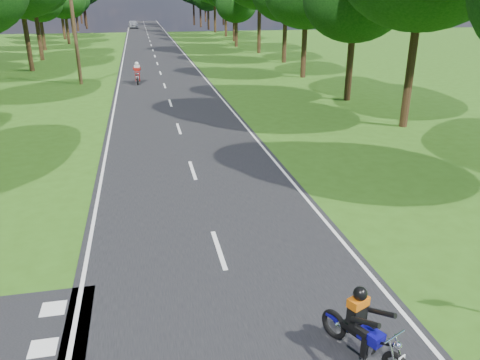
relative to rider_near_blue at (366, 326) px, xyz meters
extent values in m
plane|color=#2A5212|center=(-1.91, 2.35, -0.72)|extent=(160.00, 160.00, 0.00)
cube|color=black|center=(-1.91, 52.35, -0.71)|extent=(7.00, 140.00, 0.02)
cube|color=silver|center=(-1.91, 4.35, -0.70)|extent=(0.12, 2.00, 0.01)
cube|color=silver|center=(-1.91, 10.35, -0.70)|extent=(0.12, 2.00, 0.01)
cube|color=silver|center=(-1.91, 16.35, -0.70)|extent=(0.12, 2.00, 0.01)
cube|color=silver|center=(-1.91, 22.35, -0.70)|extent=(0.12, 2.00, 0.01)
cube|color=silver|center=(-1.91, 28.35, -0.70)|extent=(0.12, 2.00, 0.01)
cube|color=silver|center=(-1.91, 34.35, -0.70)|extent=(0.12, 2.00, 0.01)
cube|color=silver|center=(-1.91, 40.35, -0.70)|extent=(0.12, 2.00, 0.01)
cube|color=silver|center=(-1.91, 46.35, -0.70)|extent=(0.12, 2.00, 0.01)
cube|color=silver|center=(-1.91, 52.35, -0.70)|extent=(0.12, 2.00, 0.01)
cube|color=silver|center=(-1.91, 58.35, -0.70)|extent=(0.12, 2.00, 0.01)
cube|color=silver|center=(-1.91, 64.35, -0.70)|extent=(0.12, 2.00, 0.01)
cube|color=silver|center=(-1.91, 70.35, -0.70)|extent=(0.12, 2.00, 0.01)
cube|color=silver|center=(-1.91, 76.35, -0.70)|extent=(0.12, 2.00, 0.01)
cube|color=silver|center=(-1.91, 82.35, -0.70)|extent=(0.12, 2.00, 0.01)
cube|color=silver|center=(-1.91, 88.35, -0.70)|extent=(0.12, 2.00, 0.01)
cube|color=silver|center=(-1.91, 94.35, -0.70)|extent=(0.12, 2.00, 0.01)
cube|color=silver|center=(-1.91, 100.35, -0.70)|extent=(0.12, 2.00, 0.01)
cube|color=silver|center=(-1.91, 106.35, -0.70)|extent=(0.12, 2.00, 0.01)
cube|color=silver|center=(-1.91, 112.35, -0.70)|extent=(0.12, 2.00, 0.01)
cube|color=silver|center=(-1.91, 118.35, -0.70)|extent=(0.12, 2.00, 0.01)
cube|color=silver|center=(-5.21, 52.35, -0.70)|extent=(0.10, 140.00, 0.01)
cube|color=silver|center=(1.39, 52.35, -0.70)|extent=(0.10, 140.00, 0.01)
cube|color=silver|center=(-5.71, 1.45, -0.70)|extent=(0.50, 0.50, 0.01)
cube|color=silver|center=(-5.71, 2.65, -0.70)|extent=(0.50, 0.50, 0.01)
cylinder|color=black|center=(-12.73, 37.94, 1.44)|extent=(0.40, 0.40, 4.32)
cylinder|color=black|center=(-13.16, 45.44, 1.48)|extent=(0.40, 0.40, 4.40)
cylinder|color=black|center=(-14.51, 55.13, 0.88)|extent=(0.40, 0.40, 3.20)
ellipsoid|color=black|center=(-14.51, 55.13, 4.82)|extent=(5.60, 5.60, 4.76)
cylinder|color=black|center=(-12.65, 62.50, 0.89)|extent=(0.40, 0.40, 3.22)
ellipsoid|color=black|center=(-12.65, 62.50, 4.85)|extent=(5.64, 5.64, 4.79)
cylinder|color=black|center=(-14.20, 70.26, 1.08)|extent=(0.40, 0.40, 3.61)
cylinder|color=black|center=(-13.84, 78.09, 0.61)|extent=(0.40, 0.40, 2.67)
ellipsoid|color=black|center=(-13.84, 78.09, 3.89)|extent=(4.67, 4.67, 3.97)
cylinder|color=black|center=(-14.08, 87.25, 0.82)|extent=(0.40, 0.40, 3.09)
ellipsoid|color=black|center=(-14.08, 87.25, 4.62)|extent=(5.40, 5.40, 4.59)
cylinder|color=black|center=(-13.14, 93.76, 1.52)|extent=(0.40, 0.40, 4.48)
cylinder|color=black|center=(-14.18, 102.74, 1.32)|extent=(0.40, 0.40, 4.09)
cylinder|color=black|center=(9.16, 14.55, 1.56)|extent=(0.40, 0.40, 4.56)
cylinder|color=black|center=(9.02, 21.04, 1.02)|extent=(0.40, 0.40, 3.49)
cylinder|color=black|center=(9.16, 29.93, 1.12)|extent=(0.40, 0.40, 3.69)
cylinder|color=black|center=(10.27, 38.76, 1.15)|extent=(0.40, 0.40, 3.74)
cylinder|color=black|center=(9.81, 47.07, 1.60)|extent=(0.40, 0.40, 4.64)
cylinder|color=black|center=(8.64, 54.27, 0.73)|extent=(0.40, 0.40, 2.91)
ellipsoid|color=black|center=(8.64, 54.27, 4.31)|extent=(5.09, 5.09, 4.33)
cylinder|color=black|center=(9.86, 61.74, 1.22)|extent=(0.40, 0.40, 3.88)
cylinder|color=black|center=(10.19, 70.22, 1.37)|extent=(0.40, 0.40, 4.18)
cylinder|color=black|center=(9.90, 79.18, 1.59)|extent=(0.40, 0.40, 4.63)
cylinder|color=black|center=(9.78, 86.46, 0.96)|extent=(0.40, 0.40, 3.36)
cylinder|color=black|center=(9.23, 93.69, 1.32)|extent=(0.40, 0.40, 4.09)
cylinder|color=black|center=(8.78, 101.45, 1.52)|extent=(0.40, 0.40, 4.48)
cylinder|color=black|center=(-15.91, 112.35, 1.20)|extent=(0.40, 0.40, 3.84)
cylinder|color=black|center=(13.09, 114.35, 1.36)|extent=(0.40, 0.40, 4.16)
cylinder|color=black|center=(-17.91, 97.35, 1.04)|extent=(0.40, 0.40, 3.52)
cylinder|color=black|center=(15.09, 100.35, 1.52)|extent=(0.40, 0.40, 4.48)
cylinder|color=#382616|center=(-7.91, 30.35, 3.28)|extent=(0.26, 0.26, 8.00)
imported|color=#B4B7BC|center=(-4.23, 93.16, 0.07)|extent=(1.94, 4.57, 1.54)
camera|label=1|loc=(-3.54, -6.09, 5.42)|focal=35.00mm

